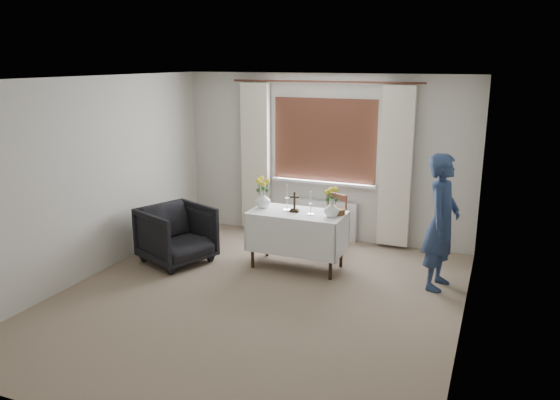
# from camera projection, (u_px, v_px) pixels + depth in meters

# --- Properties ---
(ground) EXTENTS (5.00, 5.00, 0.00)m
(ground) POSITION_uv_depth(u_px,v_px,m) (256.00, 299.00, 6.31)
(ground) COLOR gray
(ground) RESTS_ON ground
(altar_table) EXTENTS (1.24, 0.64, 0.76)m
(altar_table) POSITION_uv_depth(u_px,v_px,m) (297.00, 240.00, 7.20)
(altar_table) COLOR white
(altar_table) RESTS_ON ground
(wooden_chair) EXTENTS (0.50, 0.50, 0.83)m
(wooden_chair) POSITION_uv_depth(u_px,v_px,m) (329.00, 223.00, 7.82)
(wooden_chair) COLOR brown
(wooden_chair) RESTS_ON ground
(armchair) EXTENTS (1.11, 1.10, 0.78)m
(armchair) POSITION_uv_depth(u_px,v_px,m) (177.00, 235.00, 7.39)
(armchair) COLOR black
(armchair) RESTS_ON ground
(person) EXTENTS (0.48, 0.66, 1.64)m
(person) POSITION_uv_depth(u_px,v_px,m) (442.00, 222.00, 6.47)
(person) COLOR navy
(person) RESTS_ON ground
(radiator) EXTENTS (1.10, 0.10, 0.60)m
(radiator) POSITION_uv_depth(u_px,v_px,m) (322.00, 219.00, 8.40)
(radiator) COLOR silver
(radiator) RESTS_ON ground
(wooden_cross) EXTENTS (0.13, 0.10, 0.27)m
(wooden_cross) POSITION_uv_depth(u_px,v_px,m) (294.00, 202.00, 7.09)
(wooden_cross) COLOR black
(wooden_cross) RESTS_ON altar_table
(candlestick_left) EXTENTS (0.11, 0.11, 0.36)m
(candlestick_left) POSITION_uv_depth(u_px,v_px,m) (287.00, 197.00, 7.14)
(candlestick_left) COLOR white
(candlestick_left) RESTS_ON altar_table
(candlestick_right) EXTENTS (0.11, 0.11, 0.30)m
(candlestick_right) POSITION_uv_depth(u_px,v_px,m) (311.00, 203.00, 6.96)
(candlestick_right) COLOR white
(candlestick_right) RESTS_ON altar_table
(flower_vase_left) EXTENTS (0.24, 0.24, 0.22)m
(flower_vase_left) POSITION_uv_depth(u_px,v_px,m) (263.00, 200.00, 7.29)
(flower_vase_left) COLOR white
(flower_vase_left) RESTS_ON altar_table
(flower_vase_right) EXTENTS (0.23, 0.23, 0.20)m
(flower_vase_right) POSITION_uv_depth(u_px,v_px,m) (332.00, 209.00, 6.87)
(flower_vase_right) COLOR white
(flower_vase_right) RESTS_ON altar_table
(wicker_basket) EXTENTS (0.23, 0.23, 0.07)m
(wicker_basket) POSITION_uv_depth(u_px,v_px,m) (338.00, 211.00, 7.00)
(wicker_basket) COLOR brown
(wicker_basket) RESTS_ON altar_table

